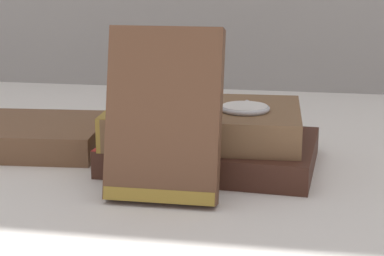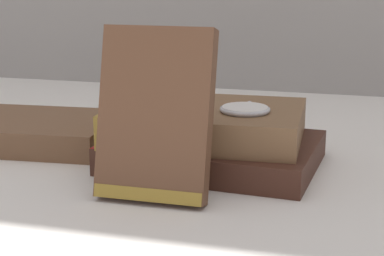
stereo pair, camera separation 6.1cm
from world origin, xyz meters
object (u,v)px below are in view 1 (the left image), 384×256
object	(u,v)px
book_flat_top	(198,122)
pocket_watch	(245,108)
book_side_left	(2,134)
book_leaning_front	(164,121)
book_flat_bottom	(208,151)

from	to	relation	value
book_flat_top	pocket_watch	size ratio (longest dim) A/B	3.67
book_flat_top	book_side_left	xyz separation A→B (m)	(-0.24, 0.02, -0.03)
book_side_left	book_leaning_front	bearing A→B (deg)	-35.08
book_side_left	pocket_watch	size ratio (longest dim) A/B	4.40
pocket_watch	book_flat_top	bearing A→B (deg)	166.25
book_leaning_front	pocket_watch	xyz separation A→B (m)	(0.06, 0.10, -0.01)
book_leaning_front	pocket_watch	size ratio (longest dim) A/B	2.86
book_flat_top	book_leaning_front	distance (m)	0.12
book_flat_bottom	book_leaning_front	size ratio (longest dim) A/B	1.44
book_flat_top	pocket_watch	bearing A→B (deg)	-16.22
book_flat_bottom	book_flat_top	bearing A→B (deg)	171.60
book_flat_bottom	book_flat_top	size ratio (longest dim) A/B	1.12
book_side_left	pocket_watch	world-z (taller)	pocket_watch
book_flat_bottom	book_leaning_front	bearing A→B (deg)	-98.19
book_flat_top	pocket_watch	xyz separation A→B (m)	(0.05, -0.01, 0.02)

